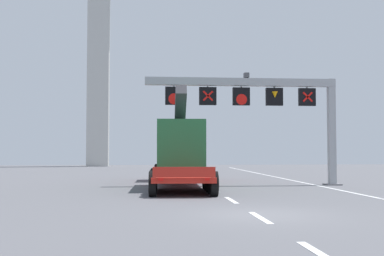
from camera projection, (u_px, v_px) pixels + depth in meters
name	position (u px, v px, depth m)	size (l,w,h in m)	color
ground	(259.00, 214.00, 15.37)	(112.00, 112.00, 0.00)	#5B5B60
lane_markings	(192.00, 177.00, 37.95)	(0.20, 60.00, 0.01)	silver
edge_line_right	(319.00, 186.00, 27.84)	(0.20, 63.00, 0.01)	silver
overhead_lane_gantry	(263.00, 99.00, 28.59)	(11.43, 0.90, 6.55)	#9EA0A5
heavy_haul_truck_red	(178.00, 151.00, 28.87)	(3.34, 14.12, 5.30)	red
bridge_pylon_distant	(99.00, 18.00, 65.10)	(9.00, 2.00, 38.49)	#B7B7B2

